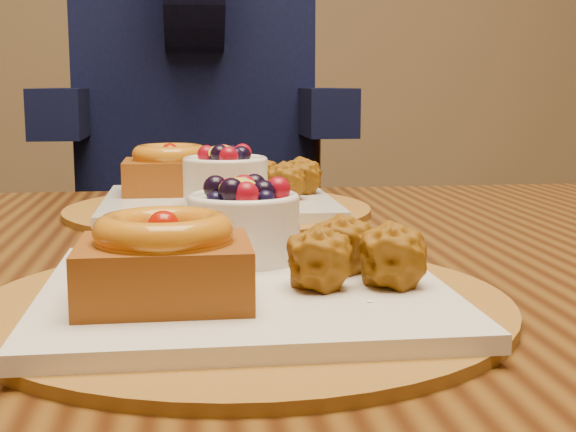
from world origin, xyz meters
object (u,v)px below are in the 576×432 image
object	(u,v)px
chair_far	(206,296)
diner	(193,40)
dining_table	(229,324)
place_setting_far	(215,191)
place_setting_near	(240,274)

from	to	relation	value
chair_far	diner	xyz separation A→B (m)	(-0.01, 0.12, 0.50)
dining_table	chair_far	world-z (taller)	chair_far
place_setting_far	chair_far	distance (m)	0.64
diner	place_setting_near	bearing A→B (deg)	-66.91
place_setting_far	place_setting_near	bearing A→B (deg)	-89.91
place_setting_far	chair_far	world-z (taller)	chair_far
place_setting_near	place_setting_far	bearing A→B (deg)	90.09
place_setting_far	diner	world-z (taller)	diner
dining_table	diner	xyz separation A→B (m)	(-0.02, 0.90, 0.33)
chair_far	diner	size ratio (longest dim) A/B	0.96
place_setting_near	diner	world-z (taller)	diner
chair_far	diner	world-z (taller)	diner
dining_table	place_setting_near	xyz separation A→B (m)	(-0.00, -0.22, 0.10)
place_setting_near	place_setting_far	size ratio (longest dim) A/B	1.00
place_setting_near	diner	bearing A→B (deg)	90.76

